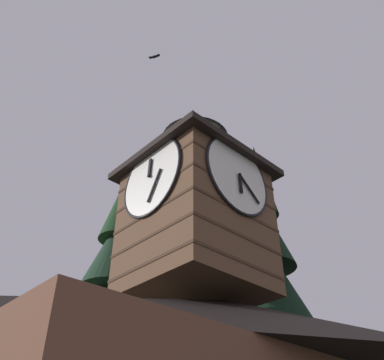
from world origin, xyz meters
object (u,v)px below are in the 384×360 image
(pine_tree_behind, at_px, (106,357))
(pine_tree_aside, at_px, (275,345))
(clock_tower, at_px, (196,210))
(flying_bird_high, at_px, (154,57))

(pine_tree_behind, xyz_separation_m, pine_tree_aside, (-6.60, 2.79, 1.02))
(clock_tower, xyz_separation_m, pine_tree_aside, (-6.65, -2.09, -3.13))
(clock_tower, distance_m, pine_tree_behind, 6.40)
(clock_tower, distance_m, pine_tree_aside, 7.64)
(flying_bird_high, bearing_deg, clock_tower, 103.07)
(pine_tree_behind, height_order, flying_bird_high, flying_bird_high)
(pine_tree_aside, distance_m, flying_bird_high, 15.06)
(pine_tree_behind, xyz_separation_m, flying_bird_high, (0.61, 2.44, 14.23))
(clock_tower, relative_size, pine_tree_behind, 0.60)
(flying_bird_high, bearing_deg, pine_tree_behind, -104.10)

